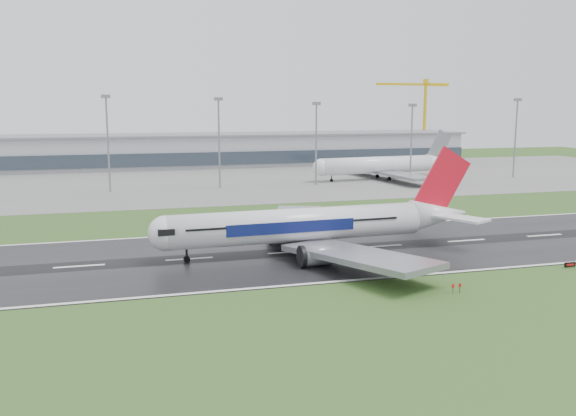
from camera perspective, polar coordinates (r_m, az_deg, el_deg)
name	(u,v)px	position (r m, az deg, el deg)	size (l,w,h in m)	color
ground	(382,247)	(127.42, 8.87, -3.63)	(520.00, 520.00, 0.00)	#2B4D1C
runway	(382,246)	(127.41, 8.87, -3.61)	(400.00, 45.00, 0.10)	black
apron	(254,179)	(245.09, -3.24, 2.80)	(400.00, 130.00, 0.08)	slate
terminal	(228,150)	(303.04, -5.69, 5.48)	(240.00, 36.00, 15.00)	#95989F
main_airliner	(320,204)	(118.97, 3.02, 0.42)	(66.75, 63.57, 19.71)	silver
parked_airliner	(383,156)	(244.45, 8.95, 4.90)	(63.88, 59.47, 18.72)	white
tower_crane	(425,119)	(355.06, 12.82, 8.25)	(44.90, 2.45, 44.31)	gold
runway_sign	(570,265)	(120.88, 25.16, -4.91)	(2.30, 0.26, 1.04)	black
floodmast_1	(108,146)	(213.28, -16.68, 5.67)	(0.64, 0.64, 31.70)	gray
floodmast_2	(219,145)	(215.91, -6.54, 5.96)	(0.64, 0.64, 31.01)	gray
floodmast_3	(316,145)	(224.49, 2.68, 5.95)	(0.64, 0.64, 29.46)	gray
floodmast_4	(411,144)	(239.48, 11.60, 5.93)	(0.64, 0.64, 28.91)	gray
floodmast_5	(515,140)	(263.97, 20.74, 6.07)	(0.64, 0.64, 31.12)	gray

